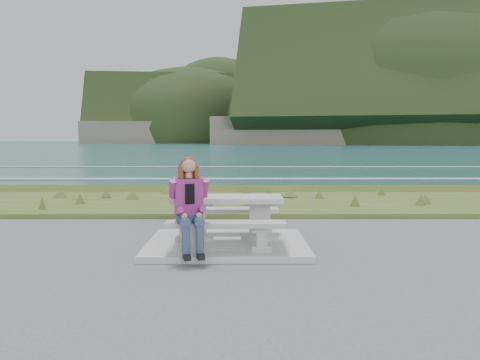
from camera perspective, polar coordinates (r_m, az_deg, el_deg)
The scene contains 9 objects.
concrete_slab at distance 7.81m, azimuth -1.58°, elevation -7.83°, with size 2.60×2.10×0.10m, color #AAABA5.
picnic_table at distance 7.69m, azimuth -1.59°, elevation -3.22°, with size 1.80×0.75×0.75m.
bench_landward at distance 7.04m, azimuth -1.73°, elevation -5.92°, with size 1.80×0.35×0.45m.
bench_seaward at distance 8.42m, azimuth -1.47°, elevation -4.12°, with size 1.80×0.35×0.45m.
grass_verge at distance 12.74m, azimuth -1.03°, elevation -3.05°, with size 160.00×4.50×0.22m, color #2D4B1C.
shore_drop at distance 15.61m, azimuth -0.87°, elevation -1.56°, with size 160.00×0.80×2.20m, color #675E4D.
ocean at distance 32.89m, azimuth -0.51°, elevation -1.15°, with size 1600.00×1600.00×0.09m.
headland_range at distance 448.46m, azimuth 25.05°, elevation 5.57°, with size 729.83×363.95×183.29m.
seated_woman at distance 6.91m, azimuth -6.08°, elevation -4.66°, with size 0.55×0.78×1.43m.
Camera 1 is at (0.19, -7.61, 1.78)m, focal length 35.00 mm.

